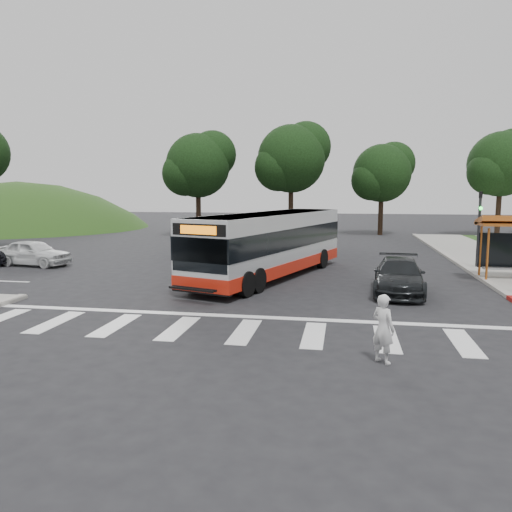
# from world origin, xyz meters

# --- Properties ---
(ground) EXTENTS (140.00, 140.00, 0.00)m
(ground) POSITION_xyz_m (0.00, 0.00, 0.00)
(ground) COLOR black
(ground) RESTS_ON ground
(sidewalk_east) EXTENTS (4.00, 40.00, 0.12)m
(sidewalk_east) POSITION_xyz_m (11.00, 8.00, 0.06)
(sidewalk_east) COLOR gray
(sidewalk_east) RESTS_ON ground
(curb_east) EXTENTS (0.30, 40.00, 0.15)m
(curb_east) POSITION_xyz_m (9.00, 8.00, 0.07)
(curb_east) COLOR #9E9991
(curb_east) RESTS_ON ground
(hillside_nw) EXTENTS (44.00, 44.00, 10.00)m
(hillside_nw) POSITION_xyz_m (-32.00, 30.00, 0.00)
(hillside_nw) COLOR #1D3B12
(hillside_nw) RESTS_ON ground
(crosswalk_ladder) EXTENTS (18.00, 2.60, 0.01)m
(crosswalk_ladder) POSITION_xyz_m (0.00, -5.00, 0.01)
(crosswalk_ladder) COLOR silver
(crosswalk_ladder) RESTS_ON ground
(traffic_signal_ne_short) EXTENTS (0.18, 0.37, 4.00)m
(traffic_signal_ne_short) POSITION_xyz_m (9.60, 8.49, 2.48)
(traffic_signal_ne_short) COLOR black
(traffic_signal_ne_short) RESTS_ON ground
(tree_ne_a) EXTENTS (6.16, 5.74, 9.30)m
(tree_ne_a) POSITION_xyz_m (16.08, 28.06, 6.39)
(tree_ne_a) COLOR black
(tree_ne_a) RESTS_ON parking_lot
(tree_north_a) EXTENTS (6.60, 6.15, 10.17)m
(tree_north_a) POSITION_xyz_m (-1.92, 26.07, 6.92)
(tree_north_a) COLOR black
(tree_north_a) RESTS_ON ground
(tree_north_b) EXTENTS (5.72, 5.33, 8.43)m
(tree_north_b) POSITION_xyz_m (6.07, 28.06, 5.66)
(tree_north_b) COLOR black
(tree_north_b) RESTS_ON ground
(tree_north_c) EXTENTS (6.16, 5.74, 9.30)m
(tree_north_c) POSITION_xyz_m (-9.92, 24.06, 6.29)
(tree_north_c) COLOR black
(tree_north_c) RESTS_ON ground
(transit_bus) EXTENTS (6.01, 11.85, 3.01)m
(transit_bus) POSITION_xyz_m (-0.62, 4.19, 1.50)
(transit_bus) COLOR silver
(transit_bus) RESTS_ON ground
(pedestrian) EXTENTS (0.71, 0.70, 1.66)m
(pedestrian) POSITION_xyz_m (3.74, -6.96, 0.83)
(pedestrian) COLOR silver
(pedestrian) RESTS_ON ground
(dark_sedan) EXTENTS (2.30, 4.87, 1.37)m
(dark_sedan) POSITION_xyz_m (4.96, 1.48, 0.69)
(dark_sedan) COLOR black
(dark_sedan) RESTS_ON ground
(west_car_white) EXTENTS (4.34, 2.28, 1.41)m
(west_car_white) POSITION_xyz_m (-13.77, 5.50, 0.70)
(west_car_white) COLOR silver
(west_car_white) RESTS_ON ground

